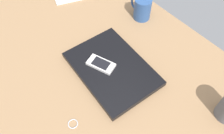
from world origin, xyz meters
The scene contains 5 objects.
desk_surface centered at (0.00, 0.00, 1.50)cm, with size 120.00×80.00×3.00cm, color #9E7751.
laptop_closed centered at (-3.11, -1.39, 4.00)cm, with size 31.77×22.51×2.00cm, color black.
cell_phone_on_laptop centered at (0.19, 1.11, 5.57)cm, with size 10.82×8.06×1.21cm.
key_ring centered at (-11.11, 20.75, 3.18)cm, with size 3.20×3.20×0.36cm, color silver.
coffee_mug centered at (10.62, -28.74, 7.59)cm, with size 10.44×7.03×9.17cm.
Camera 1 is at (-39.96, 28.87, 71.41)cm, focal length 37.27 mm.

